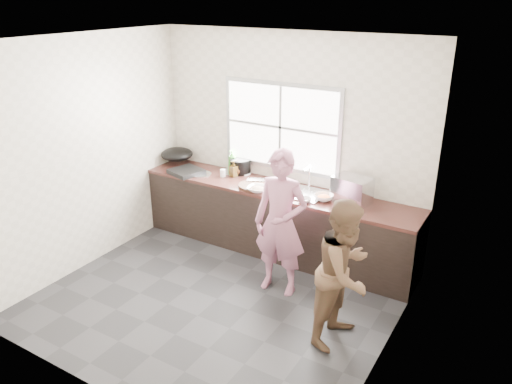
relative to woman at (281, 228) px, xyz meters
The scene contains 30 objects.
floor 1.05m from the woman, 132.05° to the right, with size 3.60×3.20×0.01m, color #272729.
ceiling 2.07m from the woman, 132.05° to the right, with size 3.60×3.20×0.01m, color silver.
wall_back 1.32m from the woman, 114.05° to the left, with size 3.60×0.01×2.70m, color beige.
wall_left 2.42m from the woman, 166.91° to the right, with size 0.01×3.20×2.70m, color silver.
wall_right 1.55m from the woman, 21.83° to the right, with size 0.01×3.20×2.70m, color beige.
wall_front 2.27m from the woman, 102.64° to the right, with size 3.60×0.01×2.70m, color silver.
cabinet 0.96m from the woman, 122.27° to the left, with size 3.60×0.62×0.82m, color black.
countertop 0.90m from the woman, 122.27° to the left, with size 3.60×0.64×0.04m, color #371B16.
sink 0.78m from the woman, 99.66° to the left, with size 0.55×0.45×0.02m, color silver.
faucet 1.00m from the woman, 97.67° to the left, with size 0.02×0.02×0.30m, color silver.
window_frame 1.44m from the woman, 118.68° to the left, with size 1.60×0.05×1.10m, color #9EA0A5.
window_glazing 1.43m from the woman, 119.26° to the left, with size 1.50×0.01×1.00m, color white.
woman is the anchor object (origin of this frame).
person_side 1.00m from the woman, 25.46° to the right, with size 0.70×0.54×1.43m, color brown.
cutting_board 0.97m from the woman, 138.77° to the left, with size 0.37×0.37×0.04m, color black.
cleaver 1.12m from the woman, 134.98° to the left, with size 0.22×0.11×0.01m, color #A9AAB0.
bowl_mince 0.84m from the woman, 138.33° to the left, with size 0.24×0.24×0.06m, color white.
bowl_crabs 0.74m from the woman, 75.72° to the left, with size 0.18×0.18×0.06m, color silver.
bowl_held 0.56m from the woman, 88.39° to the left, with size 0.19×0.19×0.06m, color silver.
black_pot 1.53m from the woman, 139.19° to the left, with size 0.27×0.27×0.20m, color black.
plate_food 1.49m from the woman, 138.18° to the left, with size 0.21×0.21×0.02m, color white.
bottle_green 1.63m from the woman, 142.21° to the left, with size 0.12×0.12×0.30m, color #3E9230.
bottle_brown_tall 1.45m from the woman, 143.70° to the left, with size 0.09×0.09×0.19m, color #473211.
bottle_brown_short 1.48m from the woman, 141.47° to the left, with size 0.14×0.14×0.18m, color #502C14.
glass_jar 1.49m from the woman, 149.13° to the left, with size 0.07×0.07×0.10m, color white.
burner 1.85m from the woman, 161.07° to the left, with size 0.38×0.38×0.06m, color black.
wok 2.28m from the woman, 158.02° to the left, with size 0.44×0.44×0.17m, color black.
dish_rack 0.97m from the woman, 59.23° to the left, with size 0.41×0.29×0.31m, color silver.
pot_lid_left 1.70m from the woman, 156.79° to the left, with size 0.27×0.27×0.01m, color silver.
pot_lid_right 1.60m from the woman, 143.61° to the left, with size 0.27×0.27×0.01m, color #BABCC1.
Camera 1 is at (2.73, -3.71, 3.12)m, focal length 35.00 mm.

